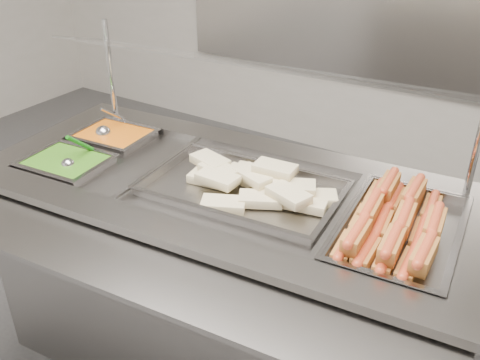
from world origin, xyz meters
The scene contains 11 objects.
steam_counter centered at (0.15, 0.39, 0.43)m, with size 1.86×0.95×0.86m.
tray_rail centered at (0.19, -0.09, 0.81)m, with size 1.73×0.50×0.05m.
sneeze_guard centered at (0.13, 0.60, 1.21)m, with size 1.60×0.41×0.42m.
pan_hotdogs centered at (0.74, 0.45, 0.82)m, with size 0.37×0.55×0.10m.
pan_wraps centered at (0.21, 0.40, 0.83)m, with size 0.68×0.44×0.07m.
pan_beans centered at (-0.48, 0.48, 0.82)m, with size 0.31×0.25×0.10m.
pan_peas centered at (-0.45, 0.20, 0.82)m, with size 0.31×0.25×0.10m.
hotdogs_in_buns centered at (0.72, 0.44, 0.87)m, with size 0.30×0.51×0.11m.
tortilla_wraps centered at (0.24, 0.43, 0.87)m, with size 0.58×0.36×0.09m.
ladle centered at (-0.51, 0.46, 0.87)m, with size 0.07×0.18×0.15m.
serving_spoon centered at (-0.42, 0.20, 0.87)m, with size 0.05×0.17×0.14m.
Camera 1 is at (1.06, -0.95, 1.77)m, focal length 40.00 mm.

